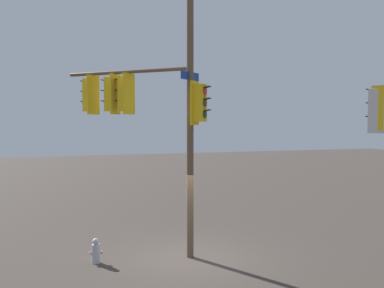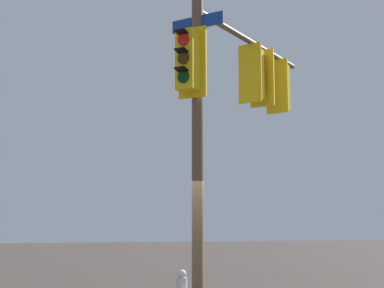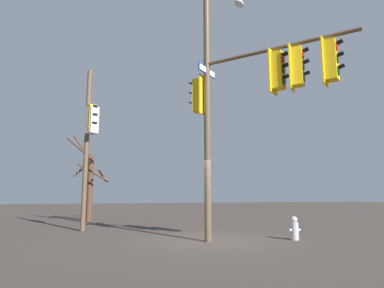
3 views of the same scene
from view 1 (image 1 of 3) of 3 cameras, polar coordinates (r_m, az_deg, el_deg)
name	(u,v)px [view 1 (image 1 of 3)]	position (r m, az deg, el deg)	size (l,w,h in m)	color
ground_plane	(189,259)	(14.02, -0.36, -14.17)	(80.00, 80.00, 0.00)	#3C342E
main_signal_pole_assembly	(152,85)	(14.08, -5.05, 7.41)	(3.79, 5.65, 9.85)	brown
fire_hydrant	(96,251)	(13.80, -11.95, -13.02)	(0.38, 0.24, 0.73)	#B2B2B7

